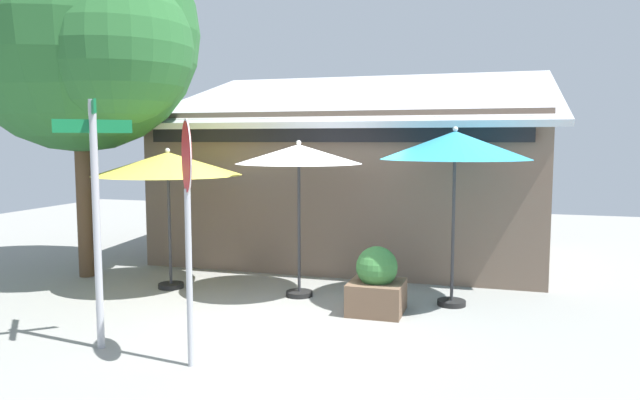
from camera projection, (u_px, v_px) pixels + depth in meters
name	position (u px, v px, depth m)	size (l,w,h in m)	color
ground_plane	(303.00, 322.00, 8.53)	(28.00, 28.00, 0.10)	gray
cafe_building	(357.00, 182.00, 13.13)	(8.24, 5.29, 4.22)	#705B4C
street_sign_post	(96.00, 197.00, 7.14)	(0.70, 0.74, 3.05)	#A8AAB2
stop_sign	(187.00, 193.00, 6.54)	(0.50, 0.69, 2.80)	#A8AAB2
patio_umbrella_mustard_left	(168.00, 165.00, 10.08)	(2.52, 2.52, 2.43)	black
patio_umbrella_ivory_center	(299.00, 156.00, 9.52)	(2.05, 2.05, 2.56)	black
patio_umbrella_teal_right	(455.00, 147.00, 8.96)	(2.28, 2.28, 2.77)	black
shade_tree	(84.00, 34.00, 10.61)	(4.69, 4.40, 6.74)	brown
sidewalk_planter	(377.00, 284.00, 8.77)	(0.80, 0.80, 1.00)	brown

